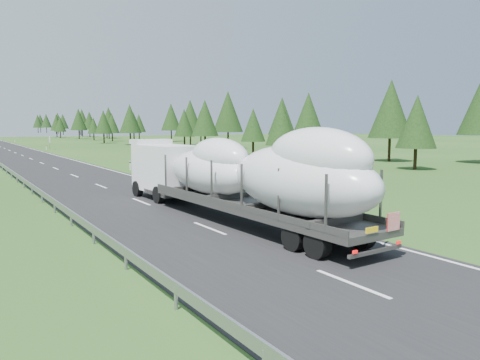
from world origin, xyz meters
TOP-DOWN VIEW (x-y plane):
  - ground at (0.00, 0.00)m, footprint 400.00×400.00m
  - road_surface at (0.00, 100.00)m, footprint 10.00×400.00m
  - marker_posts at (6.50, 155.00)m, footprint 0.13×350.08m
  - highway_sign at (7.20, 80.00)m, footprint 0.08×0.90m
  - tree_line_right at (40.34, 139.22)m, footprint 27.65×354.54m
  - boat_truck at (1.90, 0.75)m, footprint 3.39×20.77m

SIDE VIEW (x-z plane):
  - ground at x=0.00m, z-range 0.00..0.00m
  - road_surface at x=0.00m, z-range 0.00..0.02m
  - marker_posts at x=6.50m, z-range 0.04..1.04m
  - highway_sign at x=7.20m, z-range 0.51..3.11m
  - boat_truck at x=1.90m, z-range 0.10..4.81m
  - tree_line_right at x=40.34m, z-range 0.60..13.13m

